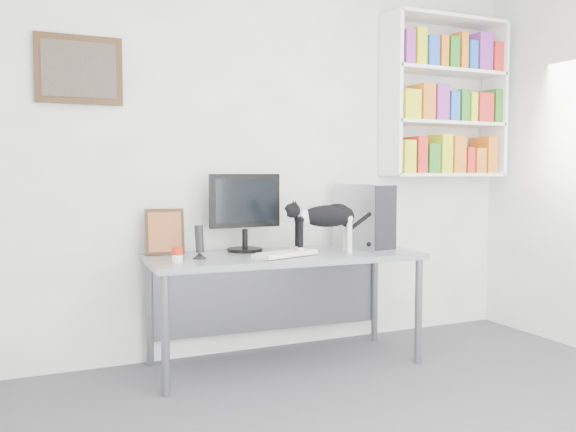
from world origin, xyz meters
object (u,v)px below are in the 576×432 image
(speaker, at_px, (199,241))
(leaning_print, at_px, (165,231))
(keyboard, at_px, (285,254))
(desk, at_px, (285,309))
(pc_tower, at_px, (364,216))
(soup_can, at_px, (177,255))
(bookshelf, at_px, (445,98))
(cat, at_px, (326,229))
(monitor, at_px, (245,212))

(speaker, bearing_deg, leaning_print, 115.51)
(keyboard, distance_m, leaning_print, 0.79)
(desk, bearing_deg, pc_tower, 8.94)
(pc_tower, relative_size, soup_can, 4.80)
(bookshelf, relative_size, cat, 2.29)
(soup_can, distance_m, cat, 0.98)
(bookshelf, xyz_separation_m, soup_can, (-2.22, -0.38, -1.07))
(monitor, relative_size, soup_can, 5.69)
(desk, relative_size, monitor, 3.33)
(speaker, bearing_deg, bookshelf, 3.64)
(speaker, bearing_deg, desk, -3.74)
(speaker, relative_size, cat, 0.40)
(desk, xyz_separation_m, soup_can, (-0.74, -0.11, 0.42))
(speaker, relative_size, soup_can, 2.31)
(speaker, bearing_deg, pc_tower, -0.60)
(leaning_print, height_order, cat, cat)
(bookshelf, height_order, cat, bookshelf)
(pc_tower, height_order, speaker, pc_tower)
(desk, relative_size, speaker, 8.21)
(pc_tower, bearing_deg, keyboard, -173.28)
(leaning_print, bearing_deg, bookshelf, 9.07)
(keyboard, relative_size, cat, 0.79)
(monitor, height_order, cat, monitor)
(speaker, bearing_deg, cat, -12.84)
(monitor, height_order, speaker, monitor)
(monitor, distance_m, speaker, 0.46)
(keyboard, distance_m, cat, 0.32)
(cat, bearing_deg, desk, 158.20)
(pc_tower, xyz_separation_m, speaker, (-1.21, -0.07, -0.12))
(keyboard, xyz_separation_m, speaker, (-0.52, 0.12, 0.09))
(keyboard, distance_m, speaker, 0.54)
(monitor, relative_size, speaker, 2.47)
(cat, bearing_deg, soup_can, -173.59)
(soup_can, bearing_deg, cat, -0.90)
(bookshelf, height_order, leaning_print, bookshelf)
(desk, height_order, speaker, speaker)
(keyboard, bearing_deg, pc_tower, -4.04)
(keyboard, xyz_separation_m, pc_tower, (0.69, 0.19, 0.21))
(bookshelf, distance_m, speaker, 2.31)
(leaning_print, relative_size, cat, 0.57)
(leaning_print, bearing_deg, cat, -13.50)
(bookshelf, bearing_deg, soup_can, -170.25)
(desk, distance_m, pc_tower, 0.87)
(pc_tower, relative_size, speaker, 2.08)
(bookshelf, distance_m, leaning_print, 2.41)
(bookshelf, relative_size, speaker, 5.76)
(desk, bearing_deg, cat, -26.21)
(keyboard, xyz_separation_m, leaning_print, (-0.67, 0.40, 0.14))
(monitor, distance_m, keyboard, 0.45)
(soup_can, bearing_deg, pc_tower, 7.48)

